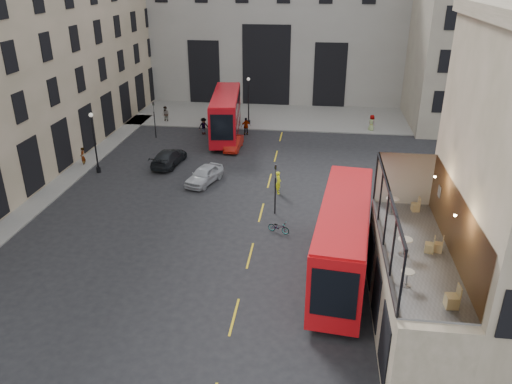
# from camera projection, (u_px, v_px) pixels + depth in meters

# --- Properties ---
(ground) EXTENTS (140.00, 140.00, 0.00)m
(ground) POSITION_uv_depth(u_px,v_px,m) (273.00, 320.00, 25.35)
(ground) COLOR black
(ground) RESTS_ON ground
(host_building_main) EXTENTS (7.26, 11.40, 15.10)m
(host_building_main) POSITION_uv_depth(u_px,v_px,m) (510.00, 190.00, 21.00)
(host_building_main) COLOR #C7B195
(host_building_main) RESTS_ON ground
(host_frontage) EXTENTS (3.00, 11.00, 4.50)m
(host_frontage) POSITION_uv_depth(u_px,v_px,m) (410.00, 293.00, 23.68)
(host_frontage) COLOR #C7B195
(host_frontage) RESTS_ON ground
(cafe_floor) EXTENTS (3.00, 10.00, 0.10)m
(cafe_floor) POSITION_uv_depth(u_px,v_px,m) (416.00, 251.00, 22.73)
(cafe_floor) COLOR slate
(cafe_floor) RESTS_ON host_frontage
(gateway) EXTENTS (35.00, 10.60, 18.00)m
(gateway) POSITION_uv_depth(u_px,v_px,m) (271.00, 25.00, 65.43)
(gateway) COLOR #9A978F
(gateway) RESTS_ON ground
(building_right) EXTENTS (16.60, 18.60, 20.00)m
(building_right) POSITION_uv_depth(u_px,v_px,m) (489.00, 26.00, 54.91)
(building_right) COLOR #A69E85
(building_right) RESTS_ON ground
(pavement_far) EXTENTS (40.00, 12.00, 0.12)m
(pavement_far) POSITION_uv_depth(u_px,v_px,m) (253.00, 115.00, 60.36)
(pavement_far) COLOR slate
(pavement_far) RESTS_ON ground
(pavement_left) EXTENTS (8.00, 48.00, 0.12)m
(pavement_left) POSITION_uv_depth(u_px,v_px,m) (6.00, 197.00, 38.68)
(pavement_left) COLOR slate
(pavement_left) RESTS_ON ground
(traffic_light_near) EXTENTS (0.16, 0.20, 3.80)m
(traffic_light_near) POSITION_uv_depth(u_px,v_px,m) (275.00, 183.00, 35.31)
(traffic_light_near) COLOR black
(traffic_light_near) RESTS_ON ground
(traffic_light_far) EXTENTS (0.16, 0.20, 3.80)m
(traffic_light_far) POSITION_uv_depth(u_px,v_px,m) (154.00, 115.00, 51.37)
(traffic_light_far) COLOR black
(traffic_light_far) RESTS_ON ground
(street_lamp_a) EXTENTS (0.36, 0.36, 5.33)m
(street_lamp_a) POSITION_uv_depth(u_px,v_px,m) (95.00, 146.00, 42.57)
(street_lamp_a) COLOR black
(street_lamp_a) RESTS_ON ground
(street_lamp_b) EXTENTS (0.36, 0.36, 5.33)m
(street_lamp_b) POSITION_uv_depth(u_px,v_px,m) (249.00, 104.00, 55.78)
(street_lamp_b) COLOR black
(street_lamp_b) RESTS_ON ground
(bus_near) EXTENTS (3.83, 11.73, 4.60)m
(bus_near) POSITION_uv_depth(u_px,v_px,m) (343.00, 236.00, 27.98)
(bus_near) COLOR red
(bus_near) RESTS_ON ground
(bus_far) EXTENTS (3.89, 11.61, 4.54)m
(bus_far) POSITION_uv_depth(u_px,v_px,m) (226.00, 113.00, 51.80)
(bus_far) COLOR #AA0B13
(bus_far) RESTS_ON ground
(car_a) EXTENTS (2.94, 4.57, 1.45)m
(car_a) POSITION_uv_depth(u_px,v_px,m) (204.00, 175.00, 41.14)
(car_a) COLOR #A7AAB0
(car_a) RESTS_ON ground
(car_b) EXTENTS (1.44, 3.94, 1.29)m
(car_b) POSITION_uv_depth(u_px,v_px,m) (234.00, 143.00, 48.76)
(car_b) COLOR #9B1309
(car_b) RESTS_ON ground
(car_c) EXTENTS (2.52, 5.10, 1.43)m
(car_c) POSITION_uv_depth(u_px,v_px,m) (169.00, 157.00, 44.93)
(car_c) COLOR black
(car_c) RESTS_ON ground
(bicycle) EXTENTS (1.64, 1.04, 0.81)m
(bicycle) POSITION_uv_depth(u_px,v_px,m) (279.00, 227.00, 33.53)
(bicycle) COLOR gray
(bicycle) RESTS_ON ground
(cyclist) EXTENTS (0.55, 0.74, 1.83)m
(cyclist) POSITION_uv_depth(u_px,v_px,m) (278.00, 182.00, 39.20)
(cyclist) COLOR #F9FF1A
(cyclist) RESTS_ON ground
(pedestrian_a) EXTENTS (1.09, 0.96, 1.88)m
(pedestrian_a) POSITION_uv_depth(u_px,v_px,m) (166.00, 115.00, 57.09)
(pedestrian_a) COLOR gray
(pedestrian_a) RESTS_ON ground
(pedestrian_b) EXTENTS (1.33, 1.24, 1.80)m
(pedestrian_b) POSITION_uv_depth(u_px,v_px,m) (204.00, 126.00, 53.13)
(pedestrian_b) COLOR gray
(pedestrian_b) RESTS_ON ground
(pedestrian_c) EXTENTS (1.19, 0.84, 1.88)m
(pedestrian_c) POSITION_uv_depth(u_px,v_px,m) (246.00, 126.00, 52.90)
(pedestrian_c) COLOR gray
(pedestrian_c) RESTS_ON ground
(pedestrian_d) EXTENTS (0.99, 1.05, 1.81)m
(pedestrian_d) POSITION_uv_depth(u_px,v_px,m) (372.00, 123.00, 54.13)
(pedestrian_d) COLOR gray
(pedestrian_d) RESTS_ON ground
(pedestrian_e) EXTENTS (0.54, 0.70, 1.70)m
(pedestrian_e) POSITION_uv_depth(u_px,v_px,m) (83.00, 157.00, 44.70)
(pedestrian_e) COLOR gray
(pedestrian_e) RESTS_ON ground
(cafe_table_near) EXTENTS (0.54, 0.54, 0.68)m
(cafe_table_near) POSITION_uv_depth(u_px,v_px,m) (407.00, 276.00, 20.02)
(cafe_table_near) COLOR beige
(cafe_table_near) RESTS_ON cafe_floor
(cafe_table_mid) EXTENTS (0.64, 0.64, 0.80)m
(cafe_table_mid) POSITION_uv_depth(u_px,v_px,m) (405.00, 244.00, 22.16)
(cafe_table_mid) COLOR beige
(cafe_table_mid) RESTS_ON cafe_floor
(cafe_table_far) EXTENTS (0.68, 0.68, 0.85)m
(cafe_table_far) POSITION_uv_depth(u_px,v_px,m) (392.00, 203.00, 25.94)
(cafe_table_far) COLOR beige
(cafe_table_far) RESTS_ON cafe_floor
(cafe_chair_a) EXTENTS (0.50, 0.50, 0.95)m
(cafe_chair_a) POSITION_uv_depth(u_px,v_px,m) (452.00, 300.00, 18.83)
(cafe_chair_a) COLOR tan
(cafe_chair_a) RESTS_ON cafe_floor
(cafe_chair_b) EXTENTS (0.47, 0.47, 0.78)m
(cafe_chair_b) POSITION_uv_depth(u_px,v_px,m) (438.00, 247.00, 22.54)
(cafe_chair_b) COLOR tan
(cafe_chair_b) RESTS_ON cafe_floor
(cafe_chair_c) EXTENTS (0.47, 0.47, 0.80)m
(cafe_chair_c) POSITION_uv_depth(u_px,v_px,m) (430.00, 247.00, 22.49)
(cafe_chair_c) COLOR tan
(cafe_chair_c) RESTS_ON cafe_floor
(cafe_chair_d) EXTENTS (0.43, 0.43, 0.78)m
(cafe_chair_d) POSITION_uv_depth(u_px,v_px,m) (416.00, 207.00, 26.29)
(cafe_chair_d) COLOR tan
(cafe_chair_d) RESTS_ON cafe_floor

